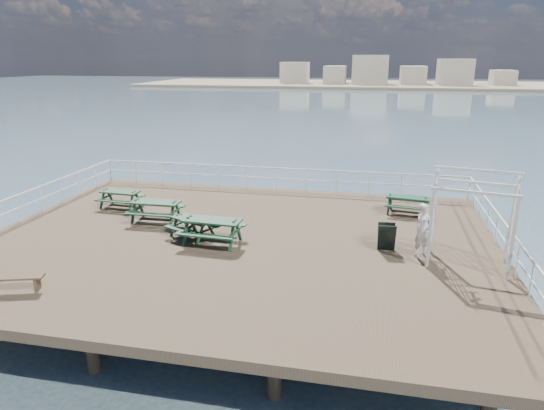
{
  "coord_description": "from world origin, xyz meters",
  "views": [
    {
      "loc": [
        4.59,
        -15.53,
        6.18
      ],
      "look_at": [
        1.11,
        0.72,
        1.1
      ],
      "focal_mm": 32.0,
      "sensor_mm": 36.0,
      "label": 1
    }
  ],
  "objects": [
    {
      "name": "picnic_table_d",
      "position": [
        -1.61,
        -0.18,
        0.5
      ],
      "size": [
        1.99,
        1.84,
        0.77
      ],
      "rotation": [
        0.0,
        0.0,
        -0.44
      ],
      "color": "#11311E",
      "rests_on": "ground"
    },
    {
      "name": "railing",
      "position": [
        -0.07,
        2.57,
        0.87
      ],
      "size": [
        17.77,
        13.76,
        1.1
      ],
      "color": "silver",
      "rests_on": "ground"
    },
    {
      "name": "ground",
      "position": [
        0.0,
        0.0,
        -0.15
      ],
      "size": [
        18.0,
        14.0,
        0.3
      ],
      "primitive_type": "cube",
      "color": "brown",
      "rests_on": "ground"
    },
    {
      "name": "picnic_table_a",
      "position": [
        -5.95,
        2.59,
        0.52
      ],
      "size": [
        1.75,
        1.45,
        0.81
      ],
      "rotation": [
        0.0,
        0.0,
        -0.07
      ],
      "color": "#11311E",
      "rests_on": "ground"
    },
    {
      "name": "sea_backdrop",
      "position": [
        12.54,
        134.07,
        -0.51
      ],
      "size": [
        300.0,
        300.0,
        9.2
      ],
      "color": "#3C5665",
      "rests_on": "ground"
    },
    {
      "name": "picnic_table_b",
      "position": [
        -3.64,
        1.17,
        0.59
      ],
      "size": [
        1.92,
        1.56,
        0.92
      ],
      "rotation": [
        0.0,
        0.0,
        0.02
      ],
      "color": "#11311E",
      "rests_on": "ground"
    },
    {
      "name": "trellis_arbor",
      "position": [
        7.6,
        -0.72,
        1.35
      ],
      "size": [
        2.65,
        1.74,
        3.05
      ],
      "rotation": [
        0.0,
        0.0,
        -0.19
      ],
      "color": "silver",
      "rests_on": "ground"
    },
    {
      "name": "sandwich_board",
      "position": [
        5.16,
        0.02,
        0.45
      ],
      "size": [
        0.6,
        0.47,
        0.93
      ],
      "rotation": [
        0.0,
        0.0,
        0.1
      ],
      "color": "black",
      "rests_on": "ground"
    },
    {
      "name": "picnic_table_c",
      "position": [
        6.05,
        4.24,
        0.53
      ],
      "size": [
        1.87,
        1.59,
        0.82
      ],
      "rotation": [
        0.0,
        0.0,
        -0.15
      ],
      "color": "#11311E",
      "rests_on": "ground"
    },
    {
      "name": "picnic_table_e",
      "position": [
        -0.72,
        -0.6,
        0.63
      ],
      "size": [
        2.09,
        1.72,
        0.98
      ],
      "rotation": [
        0.0,
        0.0,
        -0.05
      ],
      "color": "#11311E",
      "rests_on": "ground"
    },
    {
      "name": "person",
      "position": [
        6.27,
        -0.29,
        0.89
      ],
      "size": [
        0.77,
        0.73,
        1.77
      ],
      "primitive_type": "imported",
      "rotation": [
        0.0,
        0.0,
        0.67
      ],
      "color": "silver",
      "rests_on": "ground"
    },
    {
      "name": "flat_bench_far",
      "position": [
        -4.85,
        -5.18,
        0.33
      ],
      "size": [
        1.56,
        0.81,
        0.44
      ],
      "rotation": [
        0.0,
        0.0,
        0.31
      ],
      "color": "brown",
      "rests_on": "ground"
    }
  ]
}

